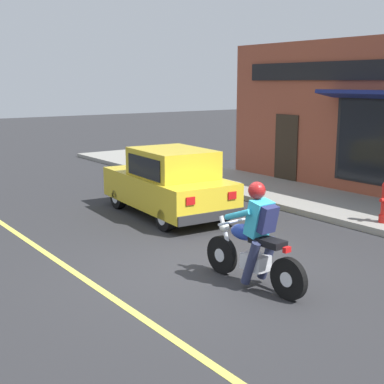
% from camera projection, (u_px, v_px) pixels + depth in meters
% --- Properties ---
extents(ground_plane, '(80.00, 80.00, 0.00)m').
position_uv_depth(ground_plane, '(207.00, 271.00, 8.81)').
color(ground_plane, '#2B2B2D').
extents(sidewalk_curb, '(2.60, 22.00, 0.14)m').
position_uv_depth(sidewalk_curb, '(296.00, 196.00, 14.27)').
color(sidewalk_curb, gray).
rests_on(sidewalk_curb, ground).
extents(lane_stripe, '(0.12, 19.80, 0.01)m').
position_uv_depth(lane_stripe, '(35.00, 246.00, 10.14)').
color(lane_stripe, '#D1C64C').
rests_on(lane_stripe, ground).
extents(storefront_building, '(1.25, 10.32, 4.20)m').
position_uv_depth(storefront_building, '(376.00, 119.00, 13.76)').
color(storefront_building, brown).
rests_on(storefront_building, ground).
extents(motorcycle_with_rider, '(0.57, 2.02, 1.62)m').
position_uv_depth(motorcycle_with_rider, '(255.00, 243.00, 8.03)').
color(motorcycle_with_rider, black).
rests_on(motorcycle_with_rider, ground).
extents(car_hatchback, '(1.93, 3.90, 1.57)m').
position_uv_depth(car_hatchback, '(169.00, 183.00, 12.33)').
color(car_hatchback, black).
rests_on(car_hatchback, ground).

